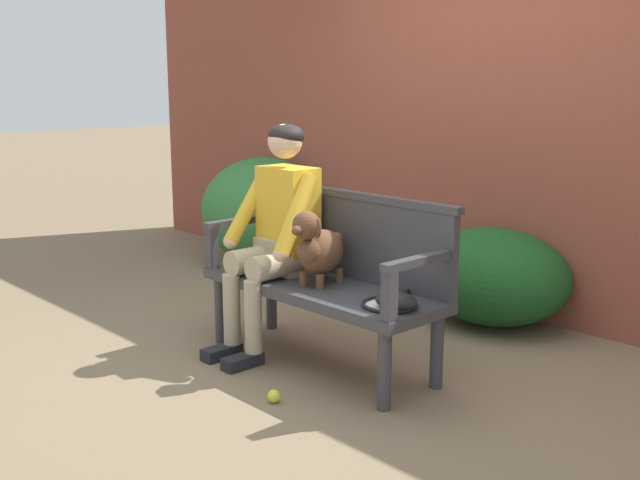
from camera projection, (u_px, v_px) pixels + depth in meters
ground_plane at (320, 363)px, 4.42m from camera, size 40.00×40.00×0.00m
brick_garden_fence at (504, 119)px, 5.31m from camera, size 8.00×0.30×2.64m
hedge_bush_mid_right at (264, 210)px, 6.75m from camera, size 1.09×1.08×0.92m
hedge_bush_mid_left at (493, 276)px, 5.09m from camera, size 1.04×0.90×0.63m
garden_bench at (320, 295)px, 4.33m from camera, size 1.51×0.53×0.47m
bench_backrest at (350, 234)px, 4.42m from camera, size 1.55×0.06×0.50m
bench_armrest_left_end at (229, 232)px, 4.73m from camera, size 0.06×0.53×0.28m
bench_armrest_right_end at (408, 275)px, 3.71m from camera, size 0.06×0.53×0.28m
person_seated at (277, 228)px, 4.50m from camera, size 0.56×0.66×1.34m
dog_on_bench at (318, 247)px, 4.24m from camera, size 0.26×0.43×0.43m
tennis_racket at (392, 303)px, 3.92m from camera, size 0.37×0.58×0.03m
baseball_glove at (396, 301)px, 3.83m from camera, size 0.25×0.21×0.09m
tennis_ball at (274, 396)px, 3.88m from camera, size 0.07×0.07×0.07m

